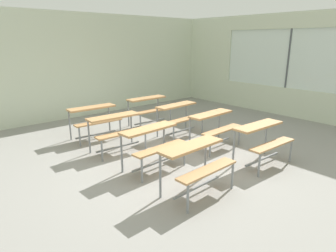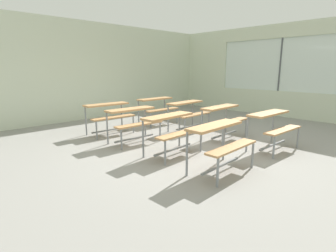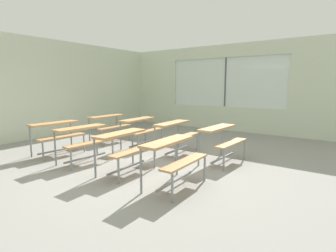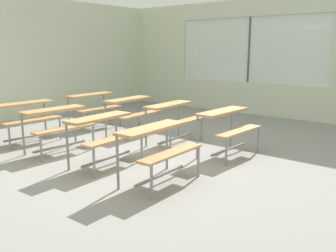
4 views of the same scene
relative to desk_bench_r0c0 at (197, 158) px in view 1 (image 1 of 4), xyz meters
The scene contains 11 objects.
ground 1.31m from the desk_bench_r0c0, 64.16° to the left, with size 10.00×9.00×0.05m, color gray.
wall_back 5.65m from the desk_bench_r0c0, 84.76° to the left, with size 10.00×0.12×3.00m, color beige.
wall_right 5.65m from the desk_bench_r0c0, ahead, with size 0.12×9.00×3.00m.
desk_bench_r0c0 is the anchor object (origin of this frame).
desk_bench_r0c1 1.69m from the desk_bench_r0c0, ahead, with size 1.12×0.64×0.74m.
desk_bench_r1c0 1.11m from the desk_bench_r0c0, 87.35° to the left, with size 1.13×0.64×0.74m.
desk_bench_r1c1 2.03m from the desk_bench_r0c0, 32.74° to the left, with size 1.12×0.63×0.74m.
desk_bench_r2c0 2.27m from the desk_bench_r0c0, 89.47° to the left, with size 1.12×0.63×0.74m.
desk_bench_r2c1 2.82m from the desk_bench_r0c0, 51.85° to the left, with size 1.13×0.64×0.74m.
desk_bench_r3c0 3.32m from the desk_bench_r0c0, 88.87° to the left, with size 1.13×0.64×0.74m.
desk_bench_r3c1 3.80m from the desk_bench_r0c0, 63.19° to the left, with size 1.11×0.61×0.74m.
Camera 1 is at (-3.44, -3.76, 2.23)m, focal length 31.06 mm.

